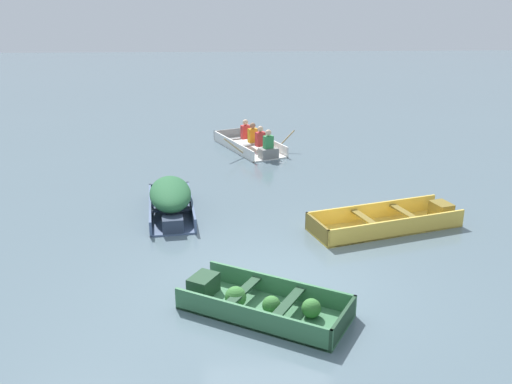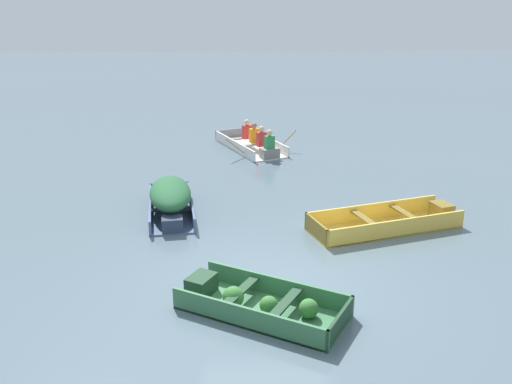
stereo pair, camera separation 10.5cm
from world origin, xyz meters
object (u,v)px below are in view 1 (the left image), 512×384
object	(u,v)px
skiff_yellow_near_moored	(391,221)
skiff_slate_blue_mid_moored	(171,197)
dinghy_green_foreground	(260,303)
rowboat_white_with_crew	(252,144)

from	to	relation	value
skiff_yellow_near_moored	skiff_slate_blue_mid_moored	bearing A→B (deg)	168.56
skiff_yellow_near_moored	dinghy_green_foreground	bearing A→B (deg)	-132.49
skiff_slate_blue_mid_moored	dinghy_green_foreground	bearing A→B (deg)	-67.25
skiff_yellow_near_moored	skiff_slate_blue_mid_moored	xyz separation A→B (m)	(-4.75, 0.96, 0.28)
dinghy_green_foreground	skiff_yellow_near_moored	size ratio (longest dim) A/B	0.83
dinghy_green_foreground	skiff_slate_blue_mid_moored	bearing A→B (deg)	112.75
skiff_slate_blue_mid_moored	rowboat_white_with_crew	size ratio (longest dim) A/B	0.80
skiff_yellow_near_moored	rowboat_white_with_crew	size ratio (longest dim) A/B	1.05
dinghy_green_foreground	skiff_yellow_near_moored	distance (m)	4.42
skiff_slate_blue_mid_moored	rowboat_white_with_crew	world-z (taller)	rowboat_white_with_crew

